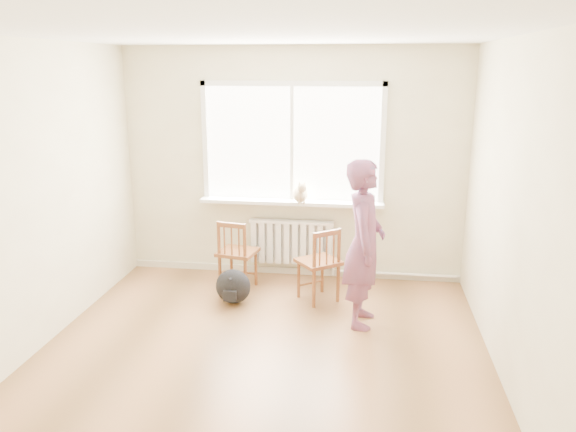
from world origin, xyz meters
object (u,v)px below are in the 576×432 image
at_px(cat, 301,193).
at_px(chair_right, 321,265).
at_px(person, 364,244).
at_px(backpack, 233,286).
at_px(chair_left, 236,255).

bearing_deg(cat, chair_right, -78.44).
distance_m(person, backpack, 1.54).
distance_m(chair_left, backpack, 0.43).
height_order(chair_right, person, person).
relative_size(chair_left, backpack, 2.18).
bearing_deg(chair_right, cat, -101.71).
bearing_deg(chair_left, backpack, 108.21).
height_order(chair_right, backpack, chair_right).
distance_m(cat, backpack, 1.32).
bearing_deg(chair_left, person, 166.02).
xyz_separation_m(chair_right, cat, (-0.29, 0.59, 0.64)).
xyz_separation_m(person, backpack, (-1.37, 0.29, -0.63)).
relative_size(chair_left, person, 0.50).
bearing_deg(backpack, person, -11.78).
height_order(chair_left, person, person).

